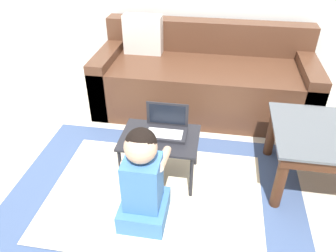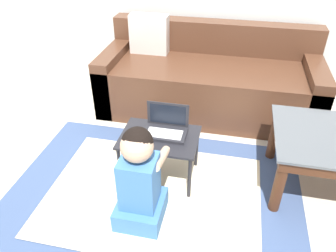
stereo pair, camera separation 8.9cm
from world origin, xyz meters
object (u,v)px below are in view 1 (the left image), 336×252
(laptop, at_px, (166,129))
(computer_mouse, at_px, (134,134))
(laptop_desk, at_px, (160,142))
(person_seated, at_px, (143,180))
(couch, at_px, (203,80))

(laptop, distance_m, computer_mouse, 0.22)
(laptop_desk, bearing_deg, laptop, 57.89)
(computer_mouse, xyz_separation_m, person_seated, (0.14, -0.37, -0.06))
(couch, bearing_deg, laptop, -99.99)
(couch, distance_m, laptop_desk, 1.09)
(laptop_desk, xyz_separation_m, computer_mouse, (-0.17, -0.03, 0.06))
(person_seated, bearing_deg, laptop, 82.47)
(laptop_desk, xyz_separation_m, person_seated, (-0.03, -0.39, 0.01))
(person_seated, bearing_deg, couch, 80.75)
(computer_mouse, distance_m, person_seated, 0.40)
(couch, height_order, computer_mouse, couch)
(laptop, xyz_separation_m, person_seated, (-0.06, -0.45, -0.07))
(couch, distance_m, laptop, 1.04)
(couch, relative_size, laptop_desk, 3.72)
(couch, xyz_separation_m, laptop, (-0.18, -1.02, 0.11))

